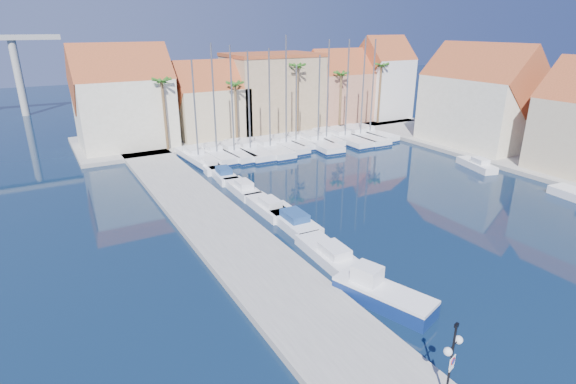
{
  "coord_description": "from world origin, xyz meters",
  "views": [
    {
      "loc": [
        -20.79,
        -16.36,
        15.95
      ],
      "look_at": [
        -3.53,
        13.98,
        3.0
      ],
      "focal_mm": 28.0,
      "sensor_mm": 36.0,
      "label": 1
    }
  ],
  "objects": [
    {
      "name": "fishing_boat",
      "position": [
        -4.32,
        1.17,
        0.72
      ],
      "size": [
        3.95,
        6.57,
        2.18
      ],
      "rotation": [
        0.0,
        0.0,
        0.32
      ],
      "color": "navy",
      "rests_on": "ground"
    },
    {
      "name": "ground",
      "position": [
        0.0,
        0.0,
        0.0
      ],
      "size": [
        260.0,
        260.0,
        0.0
      ],
      "primitive_type": "plane",
      "color": "black",
      "rests_on": "ground"
    },
    {
      "name": "motorboat_west_3",
      "position": [
        -3.68,
        23.15,
        0.51
      ],
      "size": [
        2.07,
        5.99,
        1.4
      ],
      "rotation": [
        0.0,
        0.0,
        -0.03
      ],
      "color": "white",
      "rests_on": "ground"
    },
    {
      "name": "sailboat_4",
      "position": [
        5.82,
        35.82,
        0.59
      ],
      "size": [
        2.86,
        10.63,
        13.37
      ],
      "rotation": [
        0.0,
        0.0,
        -0.01
      ],
      "color": "white",
      "rests_on": "ground"
    },
    {
      "name": "motorboat_west_1",
      "position": [
        -3.27,
        13.88,
        0.51
      ],
      "size": [
        2.48,
        7.19,
        1.4
      ],
      "rotation": [
        0.0,
        0.0,
        -0.03
      ],
      "color": "white",
      "rests_on": "ground"
    },
    {
      "name": "palm_1",
      "position": [
        4.0,
        42.0,
        8.14
      ],
      "size": [
        2.6,
        2.6,
        9.15
      ],
      "color": "brown",
      "rests_on": "shore_north"
    },
    {
      "name": "motorboat_west_5",
      "position": [
        -3.8,
        32.62,
        0.51
      ],
      "size": [
        2.39,
        6.31,
        1.4
      ],
      "rotation": [
        0.0,
        0.0,
        -0.07
      ],
      "color": "white",
      "rests_on": "ground"
    },
    {
      "name": "building_1",
      "position": [
        2.0,
        47.0,
        5.3
      ],
      "size": [
        10.3,
        8.0,
        11.0
      ],
      "color": "#C9B18E",
      "rests_on": "shore_north"
    },
    {
      "name": "building_2",
      "position": [
        13.0,
        48.0,
        6.26
      ],
      "size": [
        14.2,
        10.2,
        11.5
      ],
      "color": "tan",
      "rests_on": "shore_north"
    },
    {
      "name": "sailboat_5",
      "position": [
        8.57,
        36.33,
        0.63
      ],
      "size": [
        2.79,
        9.59,
        14.91
      ],
      "rotation": [
        0.0,
        0.0,
        0.03
      ],
      "color": "white",
      "rests_on": "ground"
    },
    {
      "name": "shore_east",
      "position": [
        32.0,
        15.0,
        0.25
      ],
      "size": [
        12.0,
        60.0,
        0.5
      ],
      "primitive_type": "cube",
      "color": "gray",
      "rests_on": "ground"
    },
    {
      "name": "sailboat_10",
      "position": [
        20.82,
        35.75,
        0.58
      ],
      "size": [
        3.25,
        11.85,
        14.6
      ],
      "rotation": [
        0.0,
        0.0,
        -0.01
      ],
      "color": "white",
      "rests_on": "ground"
    },
    {
      "name": "shore_north",
      "position": [
        10.0,
        48.0,
        0.25
      ],
      "size": [
        54.0,
        16.0,
        0.5
      ],
      "primitive_type": "cube",
      "color": "gray",
      "rests_on": "ground"
    },
    {
      "name": "sailboat_0",
      "position": [
        -4.0,
        36.22,
        0.59
      ],
      "size": [
        3.1,
        9.53,
        12.33
      ],
      "rotation": [
        0.0,
        0.0,
        0.07
      ],
      "color": "white",
      "rests_on": "ground"
    },
    {
      "name": "building_0",
      "position": [
        -10.0,
        47.0,
        6.52
      ],
      "size": [
        12.3,
        9.0,
        13.5
      ],
      "color": "beige",
      "rests_on": "shore_north"
    },
    {
      "name": "quay_west",
      "position": [
        -9.0,
        13.5,
        0.25
      ],
      "size": [
        6.0,
        77.0,
        0.5
      ],
      "primitive_type": "cube",
      "color": "gray",
      "rests_on": "ground"
    },
    {
      "name": "sailboat_2",
      "position": [
        0.73,
        36.03,
        0.62
      ],
      "size": [
        3.18,
        9.38,
        13.84
      ],
      "rotation": [
        0.0,
        0.0,
        0.08
      ],
      "color": "white",
      "rests_on": "ground"
    },
    {
      "name": "motorboat_west_4",
      "position": [
        -3.67,
        28.45,
        0.51
      ],
      "size": [
        2.45,
        6.19,
        1.4
      ],
      "rotation": [
        0.0,
        0.0,
        -0.09
      ],
      "color": "white",
      "rests_on": "ground"
    },
    {
      "name": "building_4",
      "position": [
        34.0,
        46.0,
        6.97
      ],
      "size": [
        8.3,
        8.0,
        14.0
      ],
      "color": "white",
      "rests_on": "shore_north"
    },
    {
      "name": "palm_4",
      "position": [
        30.0,
        42.0,
        9.55
      ],
      "size": [
        2.6,
        2.6,
        10.65
      ],
      "color": "brown",
      "rests_on": "shore_north"
    },
    {
      "name": "sailboat_7",
      "position": [
        13.09,
        35.32,
        0.57
      ],
      "size": [
        3.79,
        11.35,
        12.39
      ],
      "rotation": [
        0.0,
        0.0,
        -0.08
      ],
      "color": "white",
      "rests_on": "ground"
    },
    {
      "name": "sailboat_3",
      "position": [
        3.12,
        36.26,
        0.58
      ],
      "size": [
        2.98,
        10.81,
        13.14
      ],
      "rotation": [
        0.0,
        0.0,
        -0.01
      ],
      "color": "white",
      "rests_on": "ground"
    },
    {
      "name": "motorboat_east_1",
      "position": [
        23.98,
        16.9,
        0.51
      ],
      "size": [
        3.09,
        5.78,
        1.4
      ],
      "rotation": [
        0.0,
        0.0,
        -0.25
      ],
      "color": "white",
      "rests_on": "ground"
    },
    {
      "name": "sailboat_1",
      "position": [
        -1.41,
        36.58,
        0.62
      ],
      "size": [
        3.03,
        9.46,
        14.11
      ],
      "rotation": [
        0.0,
        0.0,
        0.06
      ],
      "color": "white",
      "rests_on": "ground"
    },
    {
      "name": "lamp_post",
      "position": [
        -7.23,
        -6.48,
        3.16
      ],
      "size": [
        1.34,
        0.65,
        4.06
      ],
      "rotation": [
        0.0,
        0.0,
        0.29
      ],
      "color": "black",
      "rests_on": "quay_west"
    },
    {
      "name": "sailboat_8",
      "position": [
        15.36,
        36.38,
        0.66
      ],
      "size": [
        2.87,
        8.34,
        14.29
      ],
      "rotation": [
        0.0,
        0.0,
        -0.09
      ],
      "color": "white",
      "rests_on": "ground"
    },
    {
      "name": "motorboat_west_2",
      "position": [
        -3.67,
        17.49,
        0.51
      ],
      "size": [
        2.01,
        6.19,
        1.4
      ],
      "rotation": [
        0.0,
        0.0,
        -0.01
      ],
      "color": "white",
      "rests_on": "ground"
    },
    {
      "name": "building_3",
      "position": [
        25.0,
        47.0,
        5.86
      ],
      "size": [
        10.3,
        8.0,
        12.0
      ],
      "color": "tan",
      "rests_on": "shore_north"
    },
    {
      "name": "palm_2",
      "position": [
        14.0,
        42.0,
        10.02
      ],
      "size": [
        2.6,
        2.6,
        11.15
      ],
      "color": "brown",
      "rests_on": "shore_north"
    },
    {
      "name": "palm_0",
      "position": [
        -6.0,
        42.0,
        9.08
      ],
      "size": [
        2.6,
        2.6,
        10.15
      ],
      "color": "brown",
      "rests_on": "shore_north"
    },
    {
      "name": "building_6",
      "position": [
        32.0,
        24.0,
        6.52
      ],
      "size": [
        9.0,
        14.3,
        13.5
      ],
      "color": "beige",
      "rests_on": "shore_east"
    },
    {
      "name": "palm_3",
      "position": [
        22.0,
        42.0,
        8.61
      ],
      "size": [
        2.6,
        2.6,
        9.65
      ],
      "color": "brown",
      "rests_on": "shore_north"
    },
    {
      "name": "motorboat_west_0",
      "position": [
        -3.93,
        7.15,
        0.51
      ],
      "size": [
        2.44,
        6.75,
        1.4
      ],
      "rotation": [
        0.0,
        0.0,
        -0.05
      ],
      "color": "white",
      "rests_on": "ground"
    },
    {
      "name": "sailboat_9",
      "position": [
        18.14,
        35.92,
        0.58
      ],
      "size": [
        3.12,
        11.83,
        14.27
      ],
      "rotation": [
        0.0,
        0.0,
        0.0
      ],
      "color": "white",
      "rests_on": "ground"
    },
    {
      "name": "sailboat_11",
      "position": [
        23.1,
        36.34,
        0.59
      ],
      "size": [
        3.67,
        10.97,
        14.21
      ],
      "rotation": [
        0.0,
        0.0,
        0.08
      ],
      "color": "white",
      "rests_on": "ground"
    },
    {
      "name": "sailboat_6",
      "position": [
        10.51,
        36.9,
        0.6
      ],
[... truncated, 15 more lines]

